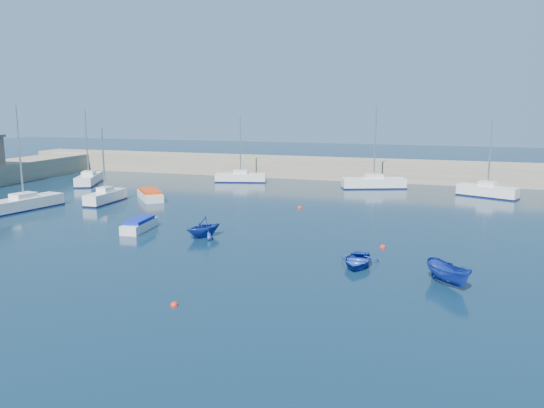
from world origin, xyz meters
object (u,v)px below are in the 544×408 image
(sailboat_3, at_px, (106,197))
(motorboat_1, at_px, (139,225))
(sailboat_2, at_px, (24,203))
(sailboat_4, at_px, (89,179))
(dinghy_left, at_px, (203,227))
(sailboat_7, at_px, (487,191))
(dinghy_center, at_px, (357,261))
(motorboat_2, at_px, (150,195))
(sailboat_6, at_px, (374,183))
(sailboat_5, at_px, (241,177))
(dinghy_right, at_px, (449,274))

(sailboat_3, bearing_deg, motorboat_1, -45.78)
(sailboat_2, relative_size, sailboat_4, 1.06)
(sailboat_2, distance_m, dinghy_left, 20.60)
(sailboat_7, relative_size, dinghy_left, 2.80)
(sailboat_2, relative_size, sailboat_7, 1.18)
(sailboat_4, distance_m, dinghy_center, 43.45)
(motorboat_1, xyz_separation_m, motorboat_2, (-6.29, 12.31, 0.05))
(sailboat_4, distance_m, motorboat_2, 14.62)
(sailboat_3, height_order, sailboat_7, sailboat_7)
(sailboat_3, distance_m, sailboat_7, 39.23)
(motorboat_1, bearing_deg, sailboat_6, 56.08)
(sailboat_2, distance_m, sailboat_5, 26.18)
(sailboat_2, xyz_separation_m, sailboat_3, (5.06, 5.32, 0.01))
(dinghy_center, bearing_deg, dinghy_right, -20.00)
(sailboat_5, bearing_deg, dinghy_center, -162.21)
(sailboat_2, bearing_deg, sailboat_7, 37.11)
(sailboat_6, relative_size, motorboat_1, 2.40)
(sailboat_2, bearing_deg, motorboat_2, 56.35)
(sailboat_4, bearing_deg, sailboat_2, -97.44)
(sailboat_7, xyz_separation_m, motorboat_1, (-26.75, -24.33, -0.21))
(sailboat_3, xyz_separation_m, sailboat_4, (-9.53, 10.30, 0.00))
(dinghy_center, bearing_deg, sailboat_4, 147.46)
(dinghy_center, bearing_deg, motorboat_1, 167.16)
(sailboat_5, bearing_deg, motorboat_2, 149.17)
(sailboat_7, relative_size, motorboat_2, 1.63)
(dinghy_left, bearing_deg, sailboat_5, 135.28)
(sailboat_3, relative_size, dinghy_right, 2.27)
(sailboat_5, xyz_separation_m, dinghy_left, (7.56, -27.31, 0.17))
(sailboat_7, bearing_deg, motorboat_1, 156.40)
(sailboat_5, bearing_deg, dinghy_left, -178.73)
(motorboat_1, xyz_separation_m, dinghy_right, (22.62, -6.07, 0.18))
(sailboat_2, distance_m, sailboat_6, 37.05)
(dinghy_center, relative_size, dinghy_right, 1.03)
(sailboat_6, height_order, sailboat_7, sailboat_6)
(sailboat_7, height_order, dinghy_center, sailboat_7)
(sailboat_4, distance_m, sailboat_7, 45.99)
(sailboat_6, bearing_deg, sailboat_5, 69.02)
(sailboat_2, xyz_separation_m, sailboat_6, (29.14, 22.87, 0.03))
(sailboat_5, height_order, dinghy_left, sailboat_5)
(sailboat_3, distance_m, sailboat_4, 14.04)
(motorboat_1, height_order, dinghy_right, dinghy_right)
(sailboat_5, distance_m, dinghy_right, 41.10)
(sailboat_5, bearing_deg, sailboat_7, -109.28)
(sailboat_2, relative_size, motorboat_2, 1.92)
(sailboat_4, relative_size, dinghy_right, 2.80)
(sailboat_5, bearing_deg, sailboat_3, 142.71)
(motorboat_2, distance_m, dinghy_right, 34.26)
(sailboat_4, distance_m, sailboat_6, 34.39)
(dinghy_center, bearing_deg, sailboat_2, 166.34)
(sailboat_4, xyz_separation_m, sailboat_5, (17.05, 7.33, -0.04))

